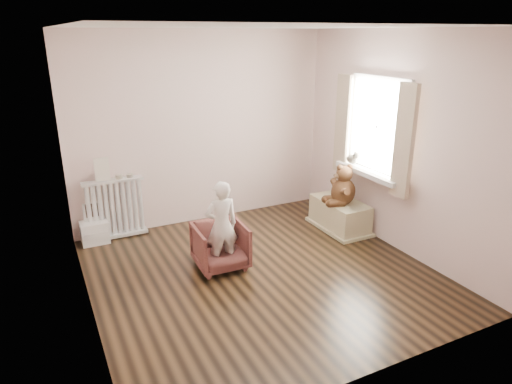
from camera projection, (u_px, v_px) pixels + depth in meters
name	position (u px, v px, depth m)	size (l,w,h in m)	color
floor	(262.00, 273.00, 5.11)	(3.60, 3.60, 0.01)	black
ceiling	(263.00, 27.00, 4.24)	(3.60, 3.60, 0.01)	white
back_wall	(202.00, 130.00, 6.20)	(3.60, 0.02, 2.60)	silver
front_wall	(381.00, 224.00, 3.15)	(3.60, 0.02, 2.60)	silver
left_wall	(76.00, 186.00, 3.92)	(0.02, 3.60, 2.60)	silver
right_wall	(397.00, 143.00, 5.43)	(0.02, 3.60, 2.60)	silver
window	(378.00, 127.00, 5.62)	(0.03, 0.90, 1.10)	white
window_sill	(369.00, 173.00, 5.77)	(0.22, 1.10, 0.06)	silver
curtain_left	(404.00, 142.00, 5.11)	(0.06, 0.26, 1.30)	beige
curtain_right	(343.00, 124.00, 6.07)	(0.06, 0.26, 1.30)	beige
radiator	(116.00, 210.00, 5.87)	(0.76, 0.14, 0.80)	silver
paper_doll	(102.00, 169.00, 5.64)	(0.18, 0.02, 0.30)	beige
tin_a	(119.00, 177.00, 5.76)	(0.09, 0.09, 0.05)	#A59E8C
tin_b	(130.00, 176.00, 5.82)	(0.08, 0.08, 0.05)	#A59E8C
toy_vanity	(94.00, 223.00, 5.76)	(0.33, 0.24, 0.53)	silver
armchair	(220.00, 246.00, 5.17)	(0.56, 0.57, 0.52)	brown
child	(221.00, 226.00, 5.03)	(0.37, 0.25, 1.03)	white
toy_bench	(340.00, 215.00, 6.22)	(0.45, 0.85, 0.40)	beige
teddy_bear	(344.00, 184.00, 5.96)	(0.43, 0.34, 0.53)	#392111
plush_cat	(353.00, 157.00, 6.00)	(0.14, 0.22, 0.19)	gray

